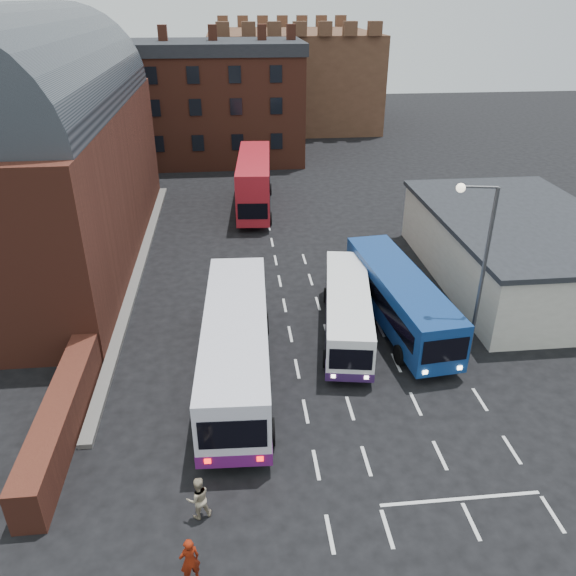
{
  "coord_description": "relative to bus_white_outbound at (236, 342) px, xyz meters",
  "views": [
    {
      "loc": [
        -2.76,
        -16.84,
        16.32
      ],
      "look_at": [
        0.0,
        10.0,
        2.2
      ],
      "focal_mm": 35.0,
      "sensor_mm": 36.0,
      "label": 1
    }
  ],
  "objects": [
    {
      "name": "ground",
      "position": [
        2.92,
        -5.14,
        -2.03
      ],
      "size": [
        180.0,
        180.0,
        0.0
      ],
      "primitive_type": "plane",
      "color": "black"
    },
    {
      "name": "railway_station",
      "position": [
        -12.58,
        15.86,
        5.6
      ],
      "size": [
        12.0,
        28.0,
        16.0
      ],
      "color": "#602B1E",
      "rests_on": "ground"
    },
    {
      "name": "forecourt_wall",
      "position": [
        -7.28,
        -3.14,
        -1.13
      ],
      "size": [
        1.2,
        10.0,
        1.8
      ],
      "primitive_type": "cube",
      "color": "#602B1E",
      "rests_on": "ground"
    },
    {
      "name": "cream_building",
      "position": [
        17.92,
        8.86,
        0.12
      ],
      "size": [
        10.4,
        16.4,
        4.25
      ],
      "color": "beige",
      "rests_on": "ground"
    },
    {
      "name": "brick_terrace",
      "position": [
        -3.08,
        40.86,
        3.47
      ],
      "size": [
        22.0,
        10.0,
        11.0
      ],
      "primitive_type": "cube",
      "color": "brown",
      "rests_on": "ground"
    },
    {
      "name": "castle_keep",
      "position": [
        8.92,
        60.86,
        3.97
      ],
      "size": [
        22.0,
        22.0,
        12.0
      ],
      "primitive_type": "cube",
      "color": "brown",
      "rests_on": "ground"
    },
    {
      "name": "bus_white_outbound",
      "position": [
        0.0,
        0.0,
        0.0
      ],
      "size": [
        3.58,
        12.74,
        3.44
      ],
      "rotation": [
        0.0,
        0.0,
        -0.04
      ],
      "color": "white",
      "rests_on": "ground"
    },
    {
      "name": "bus_white_inbound",
      "position": [
        5.95,
        3.43,
        -0.45
      ],
      "size": [
        3.82,
        10.05,
        2.68
      ],
      "rotation": [
        0.0,
        0.0,
        2.98
      ],
      "color": "white",
      "rests_on": "ground"
    },
    {
      "name": "bus_blue",
      "position": [
        8.92,
        4.08,
        -0.23
      ],
      "size": [
        3.7,
        11.39,
        3.05
      ],
      "rotation": [
        0.0,
        0.0,
        3.24
      ],
      "color": "navy",
      "rests_on": "ground"
    },
    {
      "name": "bus_red_double",
      "position": [
        2.03,
        23.83,
        0.37
      ],
      "size": [
        3.48,
        11.47,
        4.53
      ],
      "rotation": [
        0.0,
        0.0,
        3.07
      ],
      "color": "red",
      "rests_on": "ground"
    },
    {
      "name": "street_lamp",
      "position": [
        11.21,
        0.32,
        3.49
      ],
      "size": [
        1.85,
        0.56,
        9.15
      ],
      "rotation": [
        0.0,
        0.0,
        -0.17
      ],
      "color": "#4B4B4D",
      "rests_on": "ground"
    },
    {
      "name": "pedestrian_red",
      "position": [
        -1.69,
        -10.33,
        -1.15
      ],
      "size": [
        0.76,
        0.63,
        1.78
      ],
      "primitive_type": "imported",
      "rotation": [
        0.0,
        0.0,
        3.52
      ],
      "color": "maroon",
      "rests_on": "ground"
    },
    {
      "name": "pedestrian_beige",
      "position": [
        -1.52,
        -7.9,
        -1.17
      ],
      "size": [
        0.99,
        0.86,
        1.72
      ],
      "primitive_type": "imported",
      "rotation": [
        0.0,
        0.0,
        3.43
      ],
      "color": "tan",
      "rests_on": "ground"
    }
  ]
}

